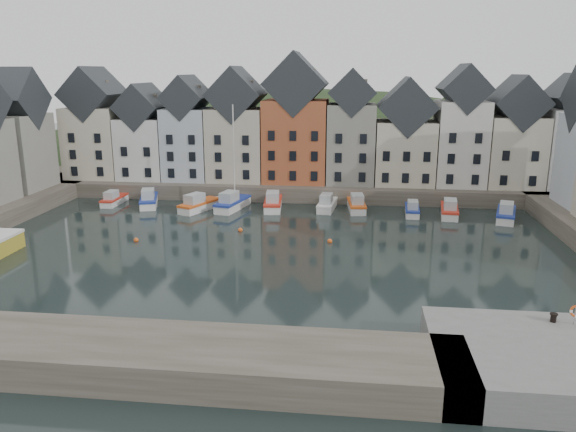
% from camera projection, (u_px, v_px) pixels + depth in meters
% --- Properties ---
extents(ground, '(260.00, 260.00, 0.00)m').
position_uv_depth(ground, '(265.00, 256.00, 53.75)').
color(ground, black).
rests_on(ground, ground).
extents(far_quay, '(90.00, 16.00, 2.00)m').
position_uv_depth(far_quay, '(297.00, 184.00, 82.33)').
color(far_quay, '#444034').
rests_on(far_quay, ground).
extents(near_wall, '(50.00, 6.00, 2.00)m').
position_uv_depth(near_wall, '(41.00, 351.00, 33.48)').
color(near_wall, '#444034').
rests_on(near_wall, ground).
extents(hillside, '(153.60, 70.40, 64.00)m').
position_uv_depth(hillside, '(310.00, 252.00, 112.09)').
color(hillside, black).
rests_on(hillside, ground).
extents(far_terrace, '(72.37, 8.16, 17.78)m').
position_uv_depth(far_terrace, '(318.00, 132.00, 78.06)').
color(far_terrace, beige).
rests_on(far_terrace, far_quay).
extents(mooring_buoys, '(20.50, 5.50, 0.50)m').
position_uv_depth(mooring_buoys, '(235.00, 237.00, 59.29)').
color(mooring_buoys, '#DF561A').
rests_on(mooring_buoys, ground).
extents(boat_a, '(1.77, 5.52, 2.11)m').
position_uv_depth(boat_a, '(114.00, 200.00, 74.26)').
color(boat_a, silver).
rests_on(boat_a, ground).
extents(boat_b, '(3.97, 7.01, 2.57)m').
position_uv_depth(boat_b, '(149.00, 200.00, 73.45)').
color(boat_b, silver).
rests_on(boat_b, ground).
extents(boat_c, '(4.44, 6.83, 2.52)m').
position_uv_depth(boat_c, '(199.00, 205.00, 70.92)').
color(boat_c, silver).
rests_on(boat_c, ground).
extents(boat_d, '(3.67, 7.30, 13.38)m').
position_uv_depth(boat_d, '(232.00, 203.00, 71.48)').
color(boat_d, silver).
rests_on(boat_d, ground).
extents(boat_e, '(2.78, 7.02, 2.63)m').
position_uv_depth(boat_e, '(273.00, 203.00, 71.74)').
color(boat_e, silver).
rests_on(boat_e, ground).
extents(boat_f, '(2.50, 6.34, 2.37)m').
position_uv_depth(boat_f, '(327.00, 204.00, 71.40)').
color(boat_f, silver).
rests_on(boat_f, ground).
extents(boat_g, '(2.58, 6.56, 2.46)m').
position_uv_depth(boat_g, '(356.00, 205.00, 71.02)').
color(boat_g, silver).
rests_on(boat_g, ground).
extents(boat_h, '(2.01, 5.49, 2.07)m').
position_uv_depth(boat_h, '(412.00, 210.00, 68.89)').
color(boat_h, silver).
rests_on(boat_h, ground).
extents(boat_i, '(2.77, 6.58, 2.45)m').
position_uv_depth(boat_i, '(449.00, 210.00, 68.22)').
color(boat_i, silver).
rests_on(boat_i, ground).
extents(boat_j, '(3.70, 6.83, 2.51)m').
position_uv_depth(boat_j, '(506.00, 214.00, 66.35)').
color(boat_j, silver).
rests_on(boat_j, ground).
extents(mooring_bollard, '(0.48, 0.48, 0.56)m').
position_uv_depth(mooring_bollard, '(554.00, 317.00, 34.94)').
color(mooring_bollard, black).
rests_on(mooring_bollard, near_quay).
extents(life_ring_post, '(0.80, 0.17, 1.30)m').
position_uv_depth(life_ring_post, '(576.00, 312.00, 34.42)').
color(life_ring_post, gray).
rests_on(life_ring_post, near_quay).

